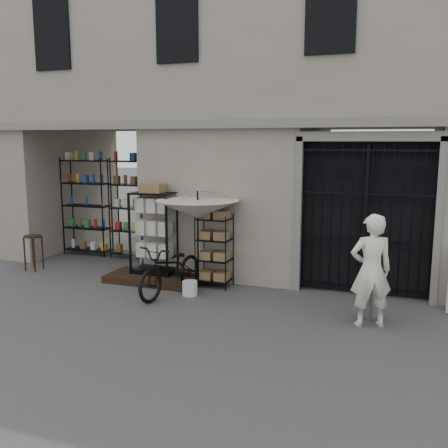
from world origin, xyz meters
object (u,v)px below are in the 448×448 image
at_px(market_umbrella, 198,204).
at_px(white_bucket, 190,288).
at_px(bicycle, 172,294).
at_px(steel_bollard, 369,298).
at_px(wire_rack, 214,252).
at_px(shopkeeper, 368,325).
at_px(wooden_stool, 34,252).
at_px(display_cabinet, 154,237).

distance_m(market_umbrella, white_bucket, 1.64).
height_order(white_bucket, bicycle, bicycle).
relative_size(market_umbrella, steel_bollard, 3.04).
relative_size(wire_rack, white_bucket, 5.12).
xyz_separation_m(market_umbrella, shopkeeper, (3.39, -1.01, -1.69)).
distance_m(wire_rack, shopkeeper, 3.40).
xyz_separation_m(wooden_stool, shopkeeper, (7.42, -0.96, -0.43)).
bearing_deg(white_bucket, steel_bollard, -3.87).
xyz_separation_m(market_umbrella, white_bucket, (0.06, -0.54, -1.55)).
height_order(white_bucket, steel_bollard, steel_bollard).
height_order(wire_rack, white_bucket, wire_rack).
height_order(display_cabinet, market_umbrella, market_umbrella).
height_order(wooden_stool, steel_bollard, wooden_stool).
bearing_deg(wire_rack, white_bucket, -104.63).
xyz_separation_m(display_cabinet, shopkeeper, (4.48, -1.22, -0.92)).
height_order(display_cabinet, wooden_stool, display_cabinet).
xyz_separation_m(display_cabinet, wire_rack, (1.38, -0.04, -0.20)).
xyz_separation_m(display_cabinet, wooden_stool, (-2.94, -0.26, -0.49)).
xyz_separation_m(wire_rack, white_bucket, (-0.23, -0.72, -0.58)).
bearing_deg(market_umbrella, white_bucket, -84.15).
relative_size(steel_bollard, shopkeeper, 0.43).
xyz_separation_m(market_umbrella, bicycle, (-0.30, -0.60, -1.69)).
bearing_deg(steel_bollard, market_umbrella, 167.14).
height_order(display_cabinet, wire_rack, display_cabinet).
bearing_deg(display_cabinet, shopkeeper, -25.53).
distance_m(display_cabinet, white_bucket, 1.58).
bearing_deg(wooden_stool, shopkeeper, -7.37).
bearing_deg(bicycle, wooden_stool, -178.00).
relative_size(display_cabinet, white_bucket, 6.43).
bearing_deg(bicycle, white_bucket, 19.27).
relative_size(wire_rack, wooden_stool, 1.83).
xyz_separation_m(steel_bollard, shopkeeper, (0.03, -0.24, -0.39)).
height_order(bicycle, steel_bollard, bicycle).
relative_size(display_cabinet, steel_bollard, 2.40).
relative_size(market_umbrella, white_bucket, 8.13).
relative_size(wire_rack, bicycle, 0.78).
height_order(wooden_stool, shopkeeper, wooden_stool).
bearing_deg(bicycle, shopkeeper, 3.96).
distance_m(white_bucket, steel_bollard, 3.32).
bearing_deg(bicycle, market_umbrella, 73.91).
height_order(white_bucket, wooden_stool, wooden_stool).
bearing_deg(display_cabinet, white_bucket, -43.43).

